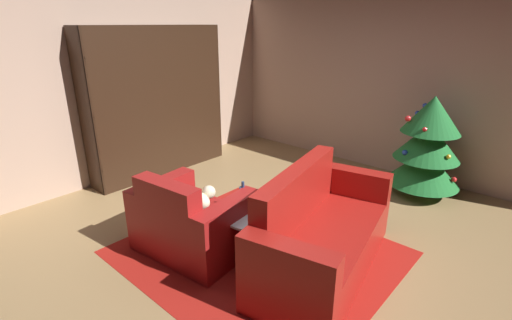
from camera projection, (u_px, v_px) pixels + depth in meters
name	position (u px, v px, depth m)	size (l,w,h in m)	color
ground_plane	(268.00, 240.00, 3.77)	(6.38, 6.38, 0.00)	#95764B
wall_back	(391.00, 85.00, 5.22)	(5.36, 0.06, 2.51)	tan
wall_left	(118.00, 87.00, 4.99)	(0.06, 5.44, 2.51)	tan
area_rug	(259.00, 252.00, 3.56)	(2.38, 2.10, 0.01)	#9E1A13
bookshelf_unit	(165.00, 104.00, 5.30)	(0.38, 2.06, 2.05)	black
armchair_red	(191.00, 223.00, 3.52)	(1.10, 0.87, 0.80)	maroon
couch_red	(320.00, 236.00, 3.27)	(1.08, 1.86, 0.90)	maroon
coffee_table	(260.00, 213.00, 3.44)	(0.78, 0.78, 0.45)	black
book_stack_on_table	(265.00, 207.00, 3.39)	(0.19, 0.14, 0.08)	#477D47
bottle_on_table	(243.00, 194.00, 3.53)	(0.07, 0.07, 0.22)	navy
decorated_tree	(428.00, 145.00, 4.57)	(0.88, 0.88, 1.27)	brown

